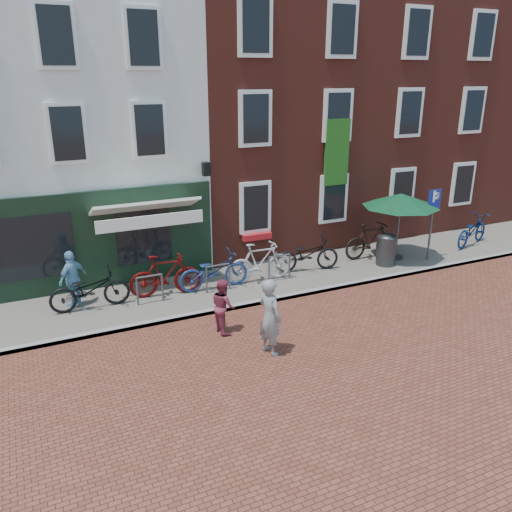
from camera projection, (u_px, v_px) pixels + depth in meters
name	position (u px, v px, depth m)	size (l,w,h in m)	color
ground	(283.00, 301.00, 14.70)	(80.00, 80.00, 0.00)	brown
sidewalk	(289.00, 276.00, 16.36)	(24.00, 3.00, 0.10)	slate
building_stucco	(55.00, 124.00, 17.20)	(8.00, 8.00, 9.00)	silver
building_brick_mid	(247.00, 104.00, 19.80)	(6.00, 8.00, 10.00)	maroon
building_brick_right	(374.00, 101.00, 22.18)	(6.00, 8.00, 10.00)	maroon
filler_right	(483.00, 109.00, 24.92)	(7.00, 8.00, 9.00)	maroon
litter_bin	(387.00, 248.00, 16.99)	(0.63, 0.63, 1.15)	#373639
parking_sign	(433.00, 212.00, 17.13)	(0.50, 0.08, 2.43)	#4C4C4F
parasol	(401.00, 198.00, 17.07)	(2.55, 2.55, 2.37)	#4C4C4F
woman	(270.00, 317.00, 11.65)	(0.67, 0.44, 1.83)	gray
boy	(223.00, 306.00, 12.73)	(0.68, 0.53, 1.39)	#8C2F43
cafe_person	(73.00, 279.00, 13.90)	(0.93, 0.39, 1.58)	#70A7C8
bicycle_0	(90.00, 289.00, 13.80)	(0.73, 2.11, 1.11)	black
bicycle_1	(166.00, 275.00, 14.61)	(0.58, 2.04, 1.23)	#4E0606
bicycle_2	(214.00, 271.00, 15.10)	(0.73, 2.11, 1.11)	navy
bicycle_3	(260.00, 262.00, 15.63)	(0.58, 2.04, 1.23)	#B4B3B6
bicycle_4	(307.00, 254.00, 16.48)	(0.73, 2.11, 1.11)	black
bicycle_5	(371.00, 240.00, 17.65)	(0.58, 2.04, 1.23)	black
bicycle_6	(472.00, 230.00, 18.98)	(0.73, 2.11, 1.11)	#07204C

